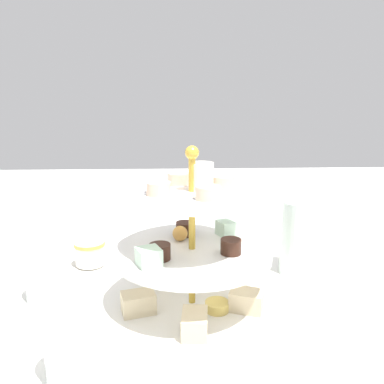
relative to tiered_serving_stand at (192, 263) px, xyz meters
The scene contains 7 objects.
ground_plane 0.07m from the tiered_serving_stand, 164.08° to the right, with size 2.40×2.40×0.00m, color white.
tiered_serving_stand is the anchor object (origin of this frame).
water_glass_tall_right 0.23m from the tiered_serving_stand, 30.92° to the left, with size 0.07×0.07×0.14m, color silver.
water_glass_short_left 0.24m from the tiered_serving_stand, behind, with size 0.06×0.06×0.07m, color silver.
teacup_with_saucer 0.25m from the tiered_serving_stand, 139.85° to the left, with size 0.09×0.09×0.05m.
butter_knife_right 0.29m from the tiered_serving_stand, 94.02° to the left, with size 0.17×0.01×0.00m, color silver.
water_glass_mid_back 0.21m from the tiered_serving_stand, 132.00° to the right, with size 0.06×0.06×0.10m, color silver.
Camera 1 is at (-0.02, -0.55, 0.32)m, focal length 36.82 mm.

